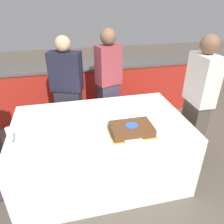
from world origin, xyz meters
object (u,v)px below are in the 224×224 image
Objects in this scene: plate_stack at (69,120)px; person_seated_right at (197,104)px; person_standing_back at (68,93)px; wine_glass at (9,134)px; person_cutting_cake at (109,86)px; cake at (132,129)px.

person_seated_right is (1.49, -0.06, 0.05)m from plate_stack.
person_standing_back is (-1.46, 0.79, -0.05)m from person_seated_right.
wine_glass is 0.12× the size of person_seated_right.
wine_glass is at bearing 82.48° from person_standing_back.
person_seated_right is at bearing 172.31° from person_standing_back.
person_standing_back is (-0.57, 0.00, -0.05)m from person_cutting_cake.
cake is 1.21m from person_standing_back.
wine_glass is 1.17m from person_standing_back.
person_seated_right is (2.01, 0.24, -0.05)m from wine_glass.
plate_stack is 1.12× the size of wine_glass.
cake is 2.34× the size of wine_glass.
person_seated_right reaches higher than cake.
person_seated_right reaches higher than person_cutting_cake.
person_cutting_cake is at bearing 51.05° from plate_stack.
person_cutting_cake is 1.19m from person_seated_right.
person_standing_back is (0.55, 1.03, -0.10)m from wine_glass.
person_standing_back is at bearing 61.70° from wine_glass.
wine_glass reaches higher than cake.
person_seated_right is (0.89, 0.28, 0.04)m from cake.
person_standing_back is at bearing -118.47° from person_seated_right.
person_seated_right is 1.66m from person_standing_back.
person_cutting_cake reaches higher than cake.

